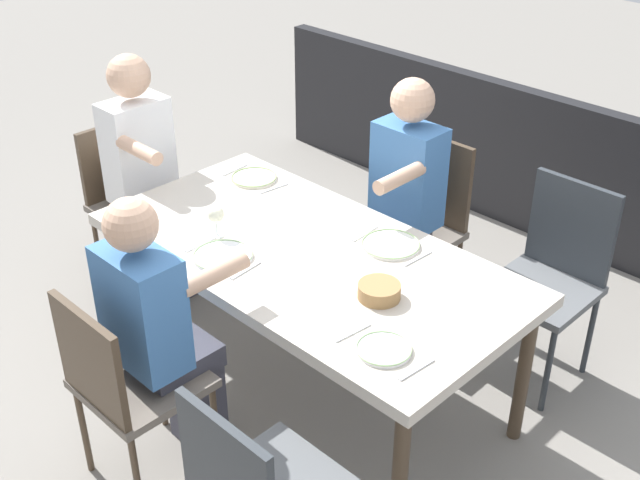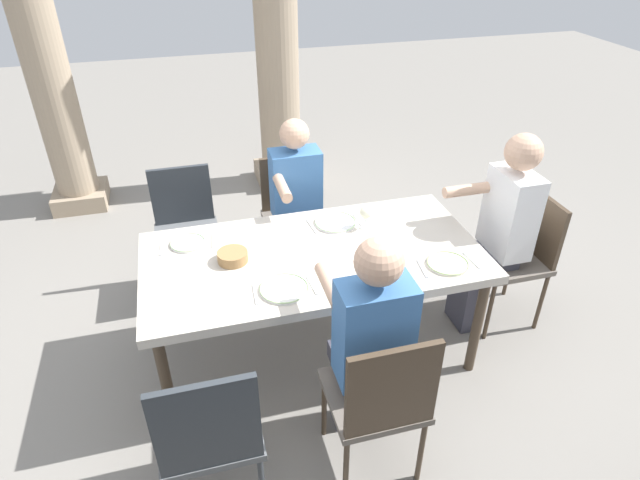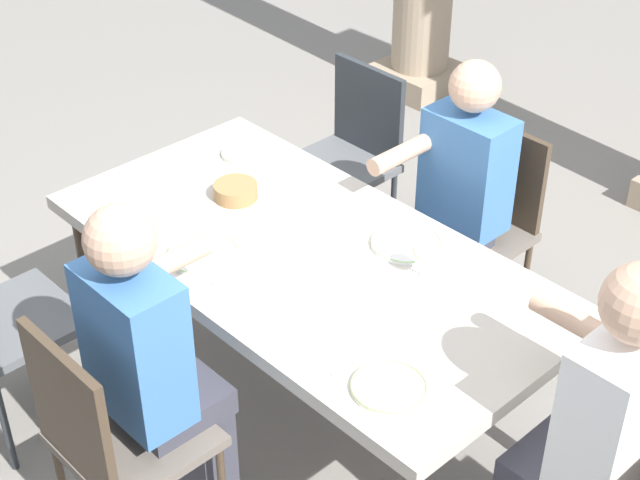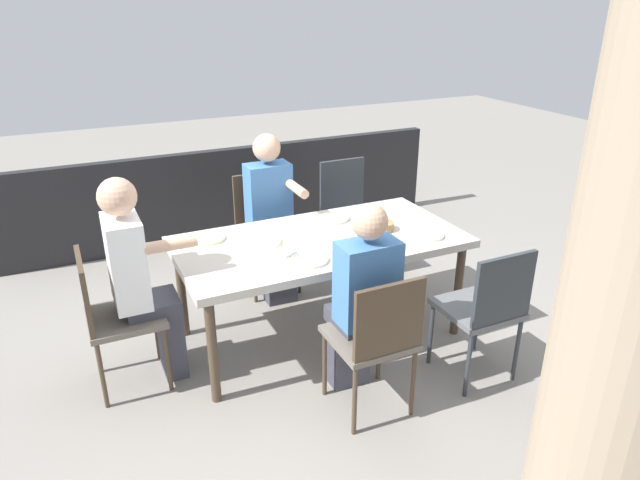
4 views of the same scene
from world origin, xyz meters
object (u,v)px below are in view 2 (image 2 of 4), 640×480
(diner_guest_third, at_px, (298,204))
(plate_2, at_px, (335,222))
(dining_table, at_px, (313,262))
(plate_3, at_px, (448,264))
(chair_head_east, at_px, (519,250))
(chair_mid_south, at_px, (380,397))
(diner_woman_green, at_px, (498,228))
(bread_basket, at_px, (233,257))
(stone_column_near, at_px, (39,42))
(chair_mid_north, at_px, (293,210))
(diner_man_white, at_px, (368,341))
(plate_0, at_px, (188,243))
(chair_west_south, at_px, (209,432))
(wine_glass_2, at_px, (366,213))
(plate_1, at_px, (284,289))
(chair_west_north, at_px, (186,224))
(stone_column_centre, at_px, (277,43))

(diner_guest_third, height_order, plate_2, diner_guest_third)
(dining_table, xyz_separation_m, plate_3, (0.69, -0.30, 0.07))
(chair_head_east, bearing_deg, plate_3, -156.41)
(chair_mid_south, relative_size, diner_woman_green, 0.70)
(bread_basket, bearing_deg, stone_column_near, 116.02)
(diner_guest_third, bearing_deg, dining_table, -96.03)
(chair_mid_north, bearing_deg, bread_basket, -121.74)
(chair_mid_north, relative_size, diner_man_white, 0.69)
(bread_basket, bearing_deg, diner_man_white, -55.24)
(diner_man_white, distance_m, plate_0, 1.26)
(chair_west_south, distance_m, wine_glass_2, 1.56)
(chair_mid_south, distance_m, plate_2, 1.23)
(plate_1, bearing_deg, dining_table, 51.11)
(stone_column_near, bearing_deg, bread_basket, -63.98)
(plate_0, xyz_separation_m, plate_3, (1.38, -0.59, -0.00))
(chair_west_north, xyz_separation_m, bread_basket, (0.24, -0.86, 0.25))
(dining_table, bearing_deg, stone_column_near, 123.54)
(plate_0, bearing_deg, chair_head_east, -7.90)
(chair_mid_north, distance_m, plate_0, 1.01)
(chair_mid_south, relative_size, diner_man_white, 0.72)
(stone_column_near, height_order, plate_2, stone_column_near)
(chair_mid_north, xyz_separation_m, chair_head_east, (1.31, -0.91, -0.00))
(plate_2, xyz_separation_m, plate_3, (0.47, -0.59, 0.00))
(chair_head_east, xyz_separation_m, stone_column_centre, (-1.08, 2.47, 0.83))
(chair_west_north, xyz_separation_m, stone_column_centre, (1.00, 1.56, 0.83))
(plate_2, distance_m, bread_basket, 0.71)
(wine_glass_2, bearing_deg, chair_head_east, -10.53)
(stone_column_centre, bearing_deg, chair_mid_south, -93.86)
(chair_west_south, xyz_separation_m, plate_3, (1.38, 0.61, 0.20))
(chair_west_north, xyz_separation_m, wine_glass_2, (1.07, -0.72, 0.32))
(stone_column_centre, xyz_separation_m, plate_1, (-0.54, -2.75, -0.60))
(stone_column_near, distance_m, plate_0, 2.49)
(dining_table, distance_m, diner_woman_green, 1.19)
(chair_mid_north, distance_m, chair_mid_south, 1.82)
(chair_mid_north, bearing_deg, plate_3, -63.20)
(plate_2, bearing_deg, chair_mid_south, -96.55)
(chair_west_south, distance_m, chair_mid_south, 0.77)
(plate_2, bearing_deg, chair_west_north, 145.82)
(diner_man_white, height_order, diner_guest_third, diner_man_white)
(diner_guest_third, xyz_separation_m, stone_column_centre, (0.23, 1.75, 0.68))
(chair_head_east, xyz_separation_m, bread_basket, (-1.84, 0.04, 0.25))
(dining_table, bearing_deg, plate_3, -23.77)
(dining_table, relative_size, plate_0, 9.48)
(stone_column_near, distance_m, plate_3, 3.69)
(chair_head_east, xyz_separation_m, wine_glass_2, (-1.01, 0.19, 0.33))
(stone_column_near, relative_size, plate_0, 14.84)
(chair_west_south, xyz_separation_m, chair_head_east, (2.08, 0.91, -0.03))
(stone_column_centre, bearing_deg, dining_table, -97.09)
(chair_west_north, relative_size, chair_west_south, 0.95)
(diner_guest_third, relative_size, bread_basket, 7.44)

